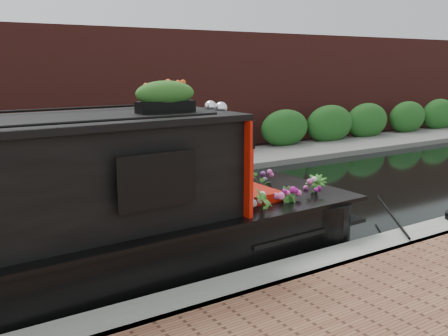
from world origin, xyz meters
TOP-DOWN VIEW (x-y plane):
  - ground at (0.00, 0.00)m, footprint 80.00×80.00m
  - near_bank_coping at (0.00, -3.30)m, footprint 40.00×0.60m
  - far_bank_path at (0.00, 4.20)m, footprint 40.00×2.40m
  - far_hedge at (0.00, 5.10)m, footprint 40.00×1.10m
  - far_brick_wall at (0.00, 7.20)m, footprint 40.00×1.00m
  - rope_fender at (2.05, -1.85)m, footprint 0.35×0.42m

SIDE VIEW (x-z plane):
  - ground at x=0.00m, z-range 0.00..0.00m
  - near_bank_coping at x=0.00m, z-range -0.25..0.25m
  - far_bank_path at x=0.00m, z-range -0.17..0.17m
  - far_hedge at x=0.00m, z-range -1.40..1.40m
  - far_brick_wall at x=0.00m, z-range -4.00..4.00m
  - rope_fender at x=2.05m, z-range 0.00..0.35m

